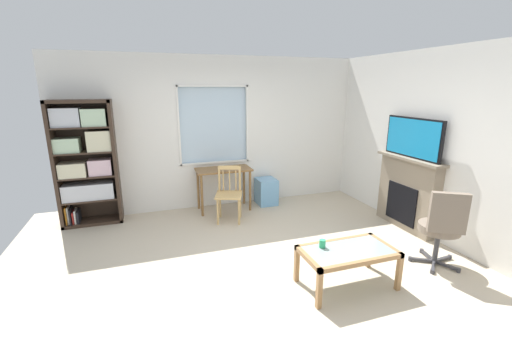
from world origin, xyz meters
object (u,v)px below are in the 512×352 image
at_px(desk_under_window, 224,176).
at_px(coffee_table, 348,255).
at_px(wooden_chair, 229,193).
at_px(tv, 413,138).
at_px(office_chair, 442,225).
at_px(bookshelf, 86,160).
at_px(sippy_cup, 322,244).
at_px(fireplace, 407,193).
at_px(plastic_drawer_unit, 266,191).

relative_size(desk_under_window, coffee_table, 0.94).
xyz_separation_m(wooden_chair, coffee_table, (0.76, -2.26, -0.09)).
height_order(tv, office_chair, tv).
distance_m(office_chair, coffee_table, 1.30).
bearing_deg(bookshelf, sippy_cup, -46.03).
relative_size(fireplace, coffee_table, 1.16).
distance_m(tv, coffee_table, 2.33).
bearing_deg(plastic_drawer_unit, sippy_cup, -97.35).
xyz_separation_m(plastic_drawer_unit, office_chair, (1.18, -2.84, 0.31)).
xyz_separation_m(bookshelf, fireplace, (4.68, -1.78, -0.48)).
distance_m(plastic_drawer_unit, coffee_table, 2.83).
relative_size(coffee_table, sippy_cup, 11.37).
distance_m(bookshelf, office_chair, 5.11).
bearing_deg(office_chair, bookshelf, 145.24).
bearing_deg(plastic_drawer_unit, tv, -46.06).
bearing_deg(desk_under_window, plastic_drawer_unit, 3.47).
bearing_deg(plastic_drawer_unit, desk_under_window, -176.53).
xyz_separation_m(tv, office_chair, (-0.48, -1.12, -0.87)).
bearing_deg(wooden_chair, fireplace, -24.52).
relative_size(wooden_chair, coffee_table, 0.88).
xyz_separation_m(fireplace, tv, (-0.02, -0.00, 0.86)).
xyz_separation_m(coffee_table, sippy_cup, (-0.24, 0.13, 0.11)).
height_order(bookshelf, wooden_chair, bookshelf).
bearing_deg(tv, fireplace, 0.00).
height_order(bookshelf, sippy_cup, bookshelf).
bearing_deg(wooden_chair, desk_under_window, 86.10).
height_order(wooden_chair, office_chair, office_chair).
bearing_deg(wooden_chair, plastic_drawer_unit, 33.35).
bearing_deg(sippy_cup, office_chair, -5.73).
height_order(bookshelf, coffee_table, bookshelf).
distance_m(plastic_drawer_unit, fireplace, 2.43).
bearing_deg(sippy_cup, desk_under_window, 100.27).
xyz_separation_m(wooden_chair, plastic_drawer_unit, (0.86, 0.57, -0.22)).
xyz_separation_m(tv, sippy_cup, (-2.01, -0.96, -0.94)).
xyz_separation_m(fireplace, office_chair, (-0.50, -1.12, -0.01)).
relative_size(fireplace, tv, 1.13).
bearing_deg(coffee_table, wooden_chair, 108.55).
height_order(bookshelf, fireplace, bookshelf).
bearing_deg(coffee_table, plastic_drawer_unit, 87.91).
relative_size(fireplace, sippy_cup, 13.19).
height_order(desk_under_window, tv, tv).
bearing_deg(fireplace, wooden_chair, 155.48).
distance_m(wooden_chair, plastic_drawer_unit, 1.05).
relative_size(bookshelf, tv, 1.87).
xyz_separation_m(plastic_drawer_unit, tv, (1.66, -1.73, 1.18)).
bearing_deg(office_chair, sippy_cup, 174.27).
xyz_separation_m(desk_under_window, office_chair, (2.01, -2.79, -0.08)).
bearing_deg(fireplace, sippy_cup, -154.60).
xyz_separation_m(desk_under_window, sippy_cup, (0.48, -2.64, -0.15)).
distance_m(wooden_chair, tv, 2.94).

